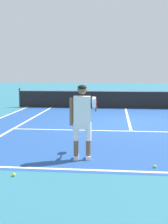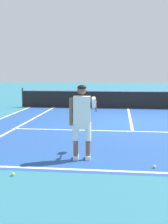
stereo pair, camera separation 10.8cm
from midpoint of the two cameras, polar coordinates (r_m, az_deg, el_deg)
ground_plane at (r=12.06m, az=8.25°, el=-1.96°), size 80.00×80.00×0.00m
court_inner_surface at (r=11.41m, az=8.37°, el=-2.51°), size 10.98×10.96×0.00m
line_baseline at (r=6.29m, az=10.31°, el=-11.05°), size 10.98×0.10×0.01m
line_service at (r=10.31m, az=8.62°, el=-3.60°), size 8.23×0.10×0.01m
line_centre_service at (r=13.46m, az=8.02°, el=-0.94°), size 0.10×6.40×0.01m
line_singles_left at (r=11.96m, az=-11.74°, el=-2.11°), size 0.10×10.56×0.01m
tennis_net at (r=16.58m, az=7.68°, el=2.41°), size 11.96×0.08×1.07m
tennis_player at (r=6.82m, az=-0.74°, el=-0.93°), size 0.62×1.15×1.71m
tennis_ball_near_feet at (r=6.58m, az=12.78°, el=-9.99°), size 0.07×0.07×0.07m
tennis_ball_by_baseline at (r=6.11m, az=-13.62°, el=-11.43°), size 0.07×0.07×0.07m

